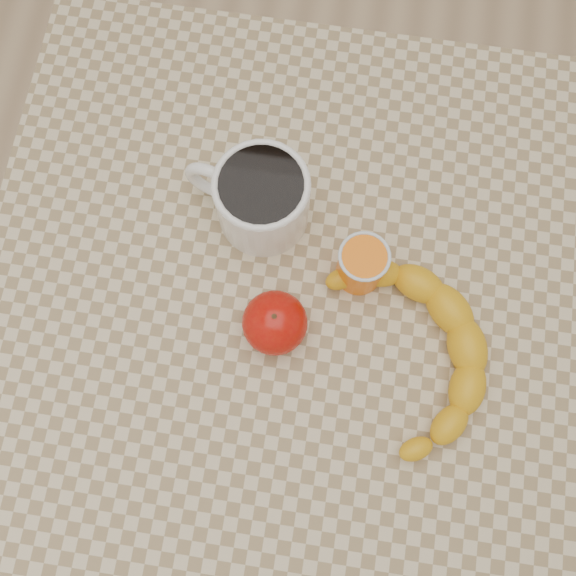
# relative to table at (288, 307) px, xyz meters

# --- Properties ---
(ground) EXTENTS (3.00, 3.00, 0.00)m
(ground) POSITION_rel_table_xyz_m (0.00, 0.00, -0.66)
(ground) COLOR tan
(ground) RESTS_ON ground
(table) EXTENTS (0.80, 0.80, 0.75)m
(table) POSITION_rel_table_xyz_m (0.00, 0.00, 0.00)
(table) COLOR beige
(table) RESTS_ON ground
(coffee_mug) EXTENTS (0.17, 0.14, 0.10)m
(coffee_mug) POSITION_rel_table_xyz_m (-0.05, 0.10, 0.14)
(coffee_mug) COLOR white
(coffee_mug) RESTS_ON table
(orange_juice_glass) EXTENTS (0.06, 0.06, 0.07)m
(orange_juice_glass) POSITION_rel_table_xyz_m (0.09, 0.04, 0.12)
(orange_juice_glass) COLOR orange
(orange_juice_glass) RESTS_ON table
(apple) EXTENTS (0.09, 0.09, 0.07)m
(apple) POSITION_rel_table_xyz_m (-0.01, -0.05, 0.12)
(apple) COLOR #AA0805
(apple) RESTS_ON table
(banana) EXTENTS (0.40, 0.43, 0.05)m
(banana) POSITION_rel_table_xyz_m (0.16, -0.06, 0.11)
(banana) COLOR gold
(banana) RESTS_ON table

